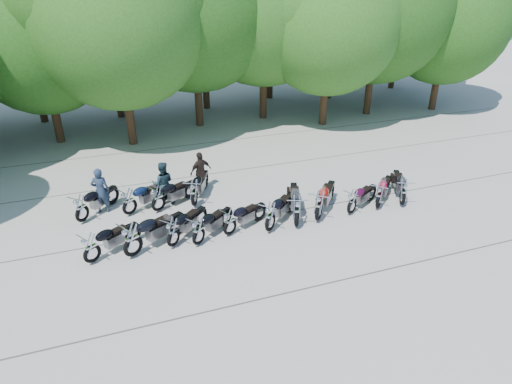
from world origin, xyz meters
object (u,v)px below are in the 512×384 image
object	(u,v)px
motorcycle_9	(379,195)
rider_2	(201,171)
motorcycle_10	(403,191)
motorcycle_11	(81,207)
motorcycle_0	(91,247)
motorcycle_2	(173,231)
rider_0	(101,191)
rider_1	(163,183)
motorcycle_14	(194,192)
motorcycle_5	(270,216)
motorcycle_3	(198,230)
motorcycle_4	(230,221)
motorcycle_7	(319,205)
motorcycle_12	(129,201)
motorcycle_13	(158,198)
motorcycle_8	(352,201)
motorcycle_6	(297,210)
motorcycle_1	(132,239)

from	to	relation	value
motorcycle_9	rider_2	xyz separation A→B (m)	(-6.17, 4.02, 0.23)
motorcycle_10	motorcycle_11	size ratio (longest dim) A/B	1.01
motorcycle_0	motorcycle_2	size ratio (longest dim) A/B	0.99
rider_0	rider_1	xyz separation A→B (m)	(2.37, -0.10, -0.02)
motorcycle_11	motorcycle_14	distance (m)	4.22
motorcycle_0	motorcycle_5	xyz separation A→B (m)	(6.09, -0.10, 0.04)
motorcycle_2	rider_0	bearing A→B (deg)	-10.13
motorcycle_3	rider_0	size ratio (longest dim) A/B	1.18
motorcycle_14	rider_0	bearing A→B (deg)	14.61
motorcycle_0	motorcycle_3	distance (m)	3.47
motorcycle_0	rider_0	world-z (taller)	rider_0
rider_2	motorcycle_0	bearing A→B (deg)	22.65
motorcycle_4	motorcycle_9	xyz separation A→B (m)	(6.07, -0.05, 0.03)
motorcycle_7	motorcycle_12	distance (m)	7.19
motorcycle_3	motorcycle_13	size ratio (longest dim) A/B	0.97
motorcycle_7	rider_0	world-z (taller)	rider_0
motorcycle_4	rider_0	bearing A→B (deg)	24.70
motorcycle_2	motorcycle_9	bearing A→B (deg)	-132.19
motorcycle_4	motorcycle_9	size ratio (longest dim) A/B	0.95
rider_2	motorcycle_9	bearing A→B (deg)	127.64
motorcycle_2	motorcycle_8	distance (m)	6.88
motorcycle_7	motorcycle_14	bearing A→B (deg)	8.53
motorcycle_5	motorcycle_6	distance (m)	1.03
motorcycle_7	motorcycle_12	world-z (taller)	motorcycle_7
motorcycle_2	motorcycle_12	xyz separation A→B (m)	(-1.18, 2.74, 0.00)
motorcycle_11	rider_0	world-z (taller)	rider_0
motorcycle_6	motorcycle_11	distance (m)	7.95
motorcycle_7	motorcycle_1	bearing A→B (deg)	42.34
motorcycle_1	motorcycle_10	size ratio (longest dim) A/B	1.11
motorcycle_1	motorcycle_13	bearing A→B (deg)	-53.86
motorcycle_8	motorcycle_9	distance (m)	1.22
motorcycle_4	motorcycle_10	bearing A→B (deg)	-117.60
motorcycle_1	motorcycle_2	bearing A→B (deg)	-113.11
motorcycle_3	motorcycle_2	bearing A→B (deg)	40.59
motorcycle_1	motorcycle_5	size ratio (longest dim) A/B	1.09
motorcycle_4	motorcycle_12	distance (m)	4.17
motorcycle_5	rider_1	world-z (taller)	rider_1
motorcycle_5	rider_0	size ratio (longest dim) A/B	1.28
rider_2	motorcycle_4	bearing A→B (deg)	72.04
motorcycle_10	rider_1	bearing A→B (deg)	5.25
motorcycle_0	motorcycle_9	size ratio (longest dim) A/B	1.00
motorcycle_0	motorcycle_12	distance (m)	3.17
rider_2	motorcycle_13	bearing A→B (deg)	14.95
motorcycle_3	motorcycle_4	xyz separation A→B (m)	(1.19, 0.24, -0.02)
motorcycle_6	motorcycle_12	bearing A→B (deg)	-6.52
motorcycle_2	motorcycle_3	bearing A→B (deg)	-144.35
motorcycle_8	rider_2	world-z (taller)	rider_2
motorcycle_6	motorcycle_7	size ratio (longest dim) A/B	1.02
motorcycle_10	motorcycle_13	xyz separation A→B (m)	(-9.23, 2.72, -0.02)
motorcycle_8	motorcycle_9	size ratio (longest dim) A/B	0.94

